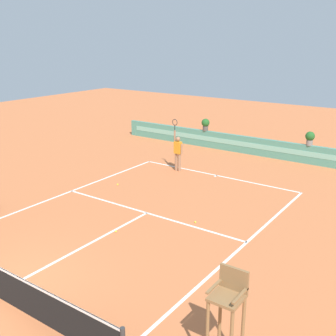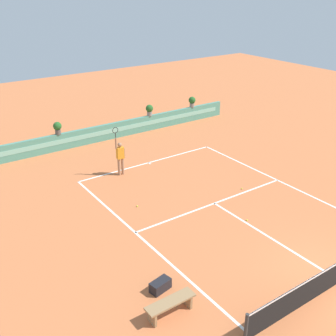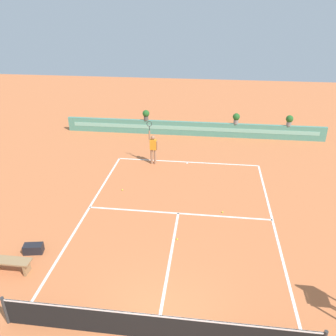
{
  "view_description": "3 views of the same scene",
  "coord_description": "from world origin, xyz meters",
  "px_view_note": "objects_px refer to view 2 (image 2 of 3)",
  "views": [
    {
      "loc": [
        8.96,
        -4.95,
        6.31
      ],
      "look_at": [
        -0.78,
        8.91,
        1.0
      ],
      "focal_mm": 44.3,
      "sensor_mm": 36.0,
      "label": 1
    },
    {
      "loc": [
        -10.97,
        -5.71,
        9.13
      ],
      "look_at": [
        -0.78,
        8.91,
        1.0
      ],
      "focal_mm": 44.41,
      "sensor_mm": 36.0,
      "label": 2
    },
    {
      "loc": [
        1.16,
        -6.49,
        8.56
      ],
      "look_at": [
        -0.78,
        8.91,
        1.0
      ],
      "focal_mm": 36.76,
      "sensor_mm": 36.0,
      "label": 3
    }
  ],
  "objects_px": {
    "potted_plant_far_right": "(192,101)",
    "tennis_player": "(120,156)",
    "bench_courtside": "(170,304)",
    "tennis_ball_by_sideline": "(137,206)",
    "tennis_ball_mid_court": "(247,220)",
    "potted_plant_right": "(149,109)",
    "gear_bag": "(160,285)",
    "tennis_ball_near_baseline": "(242,189)",
    "potted_plant_left": "(57,127)"
  },
  "relations": [
    {
      "from": "bench_courtside",
      "to": "potted_plant_left",
      "type": "height_order",
      "value": "potted_plant_left"
    },
    {
      "from": "tennis_ball_by_sideline",
      "to": "tennis_ball_near_baseline",
      "type": "bearing_deg",
      "value": -15.85
    },
    {
      "from": "bench_courtside",
      "to": "tennis_ball_near_baseline",
      "type": "height_order",
      "value": "bench_courtside"
    },
    {
      "from": "bench_courtside",
      "to": "tennis_ball_by_sideline",
      "type": "distance_m",
      "value": 6.59
    },
    {
      "from": "potted_plant_left",
      "to": "tennis_ball_by_sideline",
      "type": "bearing_deg",
      "value": -88.01
    },
    {
      "from": "potted_plant_right",
      "to": "tennis_player",
      "type": "bearing_deg",
      "value": -134.72
    },
    {
      "from": "bench_courtside",
      "to": "gear_bag",
      "type": "height_order",
      "value": "bench_courtside"
    },
    {
      "from": "bench_courtside",
      "to": "potted_plant_left",
      "type": "distance_m",
      "value": 14.58
    },
    {
      "from": "tennis_ball_near_baseline",
      "to": "potted_plant_right",
      "type": "xyz_separation_m",
      "value": [
        0.99,
        9.69,
        1.38
      ]
    },
    {
      "from": "potted_plant_far_right",
      "to": "tennis_player",
      "type": "bearing_deg",
      "value": -149.49
    },
    {
      "from": "tennis_ball_mid_court",
      "to": "potted_plant_right",
      "type": "distance_m",
      "value": 12.29
    },
    {
      "from": "tennis_player",
      "to": "potted_plant_left",
      "type": "relative_size",
      "value": 3.57
    },
    {
      "from": "potted_plant_left",
      "to": "tennis_ball_near_baseline",
      "type": "bearing_deg",
      "value": -61.56
    },
    {
      "from": "tennis_ball_by_sideline",
      "to": "potted_plant_far_right",
      "type": "relative_size",
      "value": 0.09
    },
    {
      "from": "bench_courtside",
      "to": "tennis_ball_mid_court",
      "type": "xyz_separation_m",
      "value": [
        5.63,
        2.49,
        -0.34
      ]
    },
    {
      "from": "tennis_ball_near_baseline",
      "to": "tennis_ball_mid_court",
      "type": "bearing_deg",
      "value": -129.85
    },
    {
      "from": "potted_plant_far_right",
      "to": "tennis_ball_by_sideline",
      "type": "bearing_deg",
      "value": -138.78
    },
    {
      "from": "gear_bag",
      "to": "tennis_ball_by_sideline",
      "type": "relative_size",
      "value": 10.29
    },
    {
      "from": "tennis_player",
      "to": "tennis_ball_near_baseline",
      "type": "distance_m",
      "value": 6.23
    },
    {
      "from": "tennis_player",
      "to": "potted_plant_right",
      "type": "height_order",
      "value": "tennis_player"
    },
    {
      "from": "bench_courtside",
      "to": "potted_plant_far_right",
      "type": "distance_m",
      "value": 18.72
    },
    {
      "from": "bench_courtside",
      "to": "potted_plant_left",
      "type": "relative_size",
      "value": 2.21
    },
    {
      "from": "potted_plant_right",
      "to": "potted_plant_left",
      "type": "relative_size",
      "value": 1.0
    },
    {
      "from": "tennis_ball_mid_court",
      "to": "tennis_ball_near_baseline",
      "type": "bearing_deg",
      "value": 50.15
    },
    {
      "from": "potted_plant_far_right",
      "to": "potted_plant_left",
      "type": "bearing_deg",
      "value": 180.0
    },
    {
      "from": "bench_courtside",
      "to": "potted_plant_left",
      "type": "bearing_deg",
      "value": 81.23
    },
    {
      "from": "tennis_ball_near_baseline",
      "to": "tennis_ball_mid_court",
      "type": "xyz_separation_m",
      "value": [
        -1.83,
        -2.19,
        0.0
      ]
    },
    {
      "from": "tennis_ball_mid_court",
      "to": "potted_plant_far_right",
      "type": "height_order",
      "value": "potted_plant_far_right"
    },
    {
      "from": "tennis_ball_by_sideline",
      "to": "potted_plant_left",
      "type": "relative_size",
      "value": 0.09
    },
    {
      "from": "potted_plant_far_right",
      "to": "tennis_ball_mid_court",
      "type": "bearing_deg",
      "value": -118.02
    },
    {
      "from": "tennis_ball_mid_court",
      "to": "potted_plant_left",
      "type": "distance_m",
      "value": 12.44
    },
    {
      "from": "tennis_ball_by_sideline",
      "to": "potted_plant_far_right",
      "type": "bearing_deg",
      "value": 41.22
    },
    {
      "from": "bench_courtside",
      "to": "tennis_ball_mid_court",
      "type": "bearing_deg",
      "value": 23.82
    },
    {
      "from": "bench_courtside",
      "to": "tennis_ball_mid_court",
      "type": "distance_m",
      "value": 6.17
    },
    {
      "from": "tennis_player",
      "to": "tennis_ball_near_baseline",
      "type": "xyz_separation_m",
      "value": [
        3.93,
        -4.73,
        -1.02
      ]
    },
    {
      "from": "bench_courtside",
      "to": "potted_plant_far_right",
      "type": "relative_size",
      "value": 2.21
    },
    {
      "from": "bench_courtside",
      "to": "potted_plant_right",
      "type": "bearing_deg",
      "value": 59.54
    },
    {
      "from": "gear_bag",
      "to": "potted_plant_far_right",
      "type": "bearing_deg",
      "value": 48.91
    },
    {
      "from": "gear_bag",
      "to": "potted_plant_right",
      "type": "height_order",
      "value": "potted_plant_right"
    },
    {
      "from": "tennis_ball_near_baseline",
      "to": "tennis_ball_by_sideline",
      "type": "distance_m",
      "value": 5.16
    },
    {
      "from": "bench_courtside",
      "to": "potted_plant_far_right",
      "type": "bearing_deg",
      "value": 50.23
    },
    {
      "from": "bench_courtside",
      "to": "tennis_player",
      "type": "height_order",
      "value": "tennis_player"
    },
    {
      "from": "tennis_player",
      "to": "potted_plant_right",
      "type": "xyz_separation_m",
      "value": [
        4.91,
        4.96,
        0.36
      ]
    },
    {
      "from": "tennis_ball_mid_court",
      "to": "gear_bag",
      "type": "bearing_deg",
      "value": -164.84
    },
    {
      "from": "tennis_player",
      "to": "tennis_ball_by_sideline",
      "type": "distance_m",
      "value": 3.62
    },
    {
      "from": "tennis_ball_near_baseline",
      "to": "tennis_ball_mid_court",
      "type": "height_order",
      "value": "same"
    },
    {
      "from": "tennis_ball_mid_court",
      "to": "tennis_player",
      "type": "bearing_deg",
      "value": 106.85
    },
    {
      "from": "bench_courtside",
      "to": "potted_plant_right",
      "type": "relative_size",
      "value": 2.21
    },
    {
      "from": "tennis_ball_mid_court",
      "to": "potted_plant_far_right",
      "type": "relative_size",
      "value": 0.09
    },
    {
      "from": "gear_bag",
      "to": "tennis_player",
      "type": "relative_size",
      "value": 0.27
    }
  ]
}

